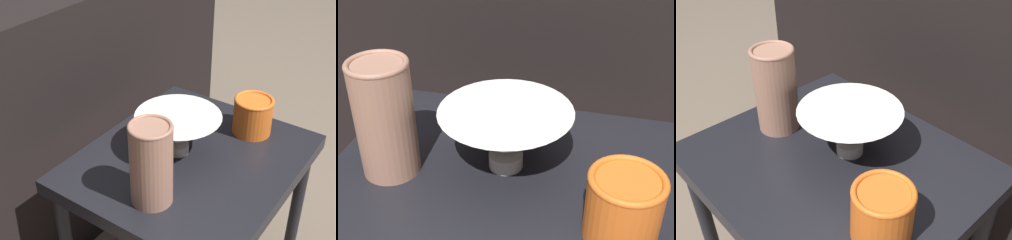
# 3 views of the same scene
# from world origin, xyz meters

# --- Properties ---
(table) EXTENTS (0.60, 0.52, 0.50)m
(table) POSITION_xyz_m (0.00, 0.00, 0.44)
(table) COLOR black
(table) RESTS_ON ground_plane
(couch_backdrop) EXTENTS (1.48, 0.50, 0.84)m
(couch_backdrop) POSITION_xyz_m (0.00, 0.61, 0.42)
(couch_backdrop) COLOR black
(couch_backdrop) RESTS_ON ground_plane
(bowl) EXTENTS (0.22, 0.22, 0.11)m
(bowl) POSITION_xyz_m (0.00, 0.04, 0.56)
(bowl) COLOR silver
(bowl) RESTS_ON table
(vase_textured_left) EXTENTS (0.10, 0.10, 0.20)m
(vase_textured_left) POSITION_xyz_m (-0.19, -0.01, 0.60)
(vase_textured_left) COLOR #996B56
(vase_textured_left) RESTS_ON table
(vase_colorful_right) EXTENTS (0.11, 0.11, 0.11)m
(vase_colorful_right) POSITION_xyz_m (0.20, -0.08, 0.55)
(vase_colorful_right) COLOR orange
(vase_colorful_right) RESTS_ON table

